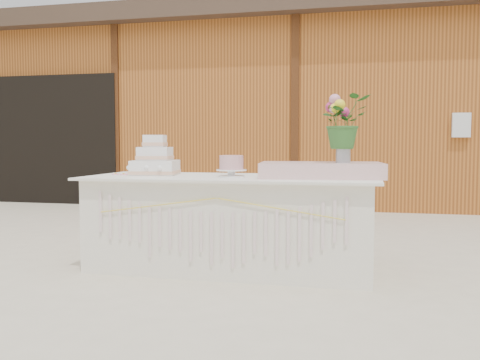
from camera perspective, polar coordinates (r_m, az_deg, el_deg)
name	(u,v)px	position (r m, az deg, el deg)	size (l,w,h in m)	color
ground	(232,268)	(4.51, -0.89, -9.42)	(80.00, 80.00, 0.00)	beige
barn	(308,110)	(10.33, 7.27, 7.46)	(12.60, 4.60, 3.30)	#AD6124
cake_table	(232,223)	(4.44, -0.91, -4.56)	(2.40, 1.00, 0.77)	white
wedding_cake	(155,161)	(4.67, -9.04, 1.98)	(0.43, 0.43, 0.34)	white
pink_cake_stand	(231,165)	(4.30, -0.92, 1.61)	(0.24, 0.24, 0.18)	white
satin_runner	(321,170)	(4.29, 8.63, 1.06)	(0.96, 0.55, 0.12)	beige
flower_vase	(343,153)	(4.28, 10.95, 2.88)	(0.12, 0.12, 0.16)	#B3B3B8
bouquet	(344,116)	(4.28, 11.00, 6.77)	(0.38, 0.33, 0.42)	#2F6327
loose_flowers	(119,174)	(4.76, -12.79, 0.66)	(0.13, 0.31, 0.02)	pink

